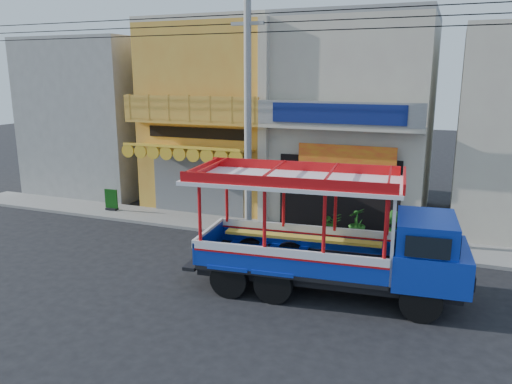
% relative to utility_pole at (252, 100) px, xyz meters
% --- Properties ---
extents(ground, '(90.00, 90.00, 0.00)m').
position_rel_utility_pole_xyz_m(ground, '(0.85, -3.30, -5.03)').
color(ground, black).
rests_on(ground, ground).
extents(sidewalk, '(30.00, 2.00, 0.12)m').
position_rel_utility_pole_xyz_m(sidewalk, '(0.85, 0.70, -4.97)').
color(sidewalk, slate).
rests_on(sidewalk, ground).
extents(shophouse_left, '(6.00, 7.50, 8.24)m').
position_rel_utility_pole_xyz_m(shophouse_left, '(-3.15, 4.66, -0.92)').
color(shophouse_left, orange).
rests_on(shophouse_left, ground).
extents(shophouse_right, '(6.00, 6.75, 8.24)m').
position_rel_utility_pole_xyz_m(shophouse_right, '(2.85, 4.66, -0.93)').
color(shophouse_right, '#B5A895').
rests_on(shophouse_right, ground).
extents(party_pilaster, '(0.35, 0.30, 8.00)m').
position_rel_utility_pole_xyz_m(party_pilaster, '(-0.15, 1.55, -1.03)').
color(party_pilaster, '#B5A895').
rests_on(party_pilaster, ground).
extents(filler_building_left, '(6.00, 6.00, 7.60)m').
position_rel_utility_pole_xyz_m(filler_building_left, '(-10.15, 4.70, -1.23)').
color(filler_building_left, gray).
rests_on(filler_building_left, ground).
extents(utility_pole, '(28.00, 0.26, 9.00)m').
position_rel_utility_pole_xyz_m(utility_pole, '(0.00, 0.00, 0.00)').
color(utility_pole, gray).
rests_on(utility_pole, ground).
extents(songthaew_truck, '(7.58, 3.07, 3.45)m').
position_rel_utility_pole_xyz_m(songthaew_truck, '(4.29, -3.88, -3.37)').
color(songthaew_truck, black).
rests_on(songthaew_truck, ground).
extents(green_sign, '(0.60, 0.30, 0.92)m').
position_rel_utility_pole_xyz_m(green_sign, '(-6.91, 0.71, -4.53)').
color(green_sign, black).
rests_on(green_sign, sidewalk).
extents(potted_plant_a, '(1.00, 0.98, 0.85)m').
position_rel_utility_pole_xyz_m(potted_plant_a, '(2.79, 0.88, -4.49)').
color(potted_plant_a, '#205A19').
rests_on(potted_plant_a, sidewalk).
extents(potted_plant_b, '(0.76, 0.78, 1.11)m').
position_rel_utility_pole_xyz_m(potted_plant_b, '(4.96, 0.81, -4.36)').
color(potted_plant_b, '#205A19').
rests_on(potted_plant_b, sidewalk).
extents(potted_plant_c, '(0.83, 0.83, 1.09)m').
position_rel_utility_pole_xyz_m(potted_plant_c, '(3.75, 0.91, -4.37)').
color(potted_plant_c, '#205A19').
rests_on(potted_plant_c, sidewalk).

